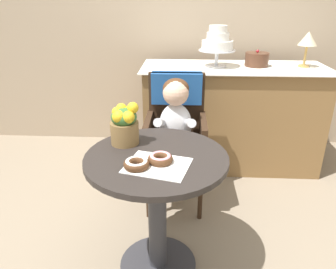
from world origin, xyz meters
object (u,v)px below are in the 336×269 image
at_px(round_layer_cake, 257,59).
at_px(table_lamp, 308,40).
at_px(donut_front, 160,158).
at_px(seated_child, 175,122).
at_px(flower_vase, 124,124).
at_px(donut_mid, 136,164).
at_px(wicker_chair, 176,119).
at_px(tiered_cake_stand, 217,43).
at_px(cafe_table, 157,191).

xyz_separation_m(round_layer_cake, table_lamp, (0.39, -0.01, 0.16)).
bearing_deg(donut_front, round_layer_cake, 63.42).
distance_m(seated_child, flower_vase, 0.53).
xyz_separation_m(seated_child, donut_mid, (-0.16, -0.70, 0.06)).
bearing_deg(donut_mid, flower_vase, 110.37).
height_order(donut_mid, flower_vase, flower_vase).
bearing_deg(wicker_chair, table_lamp, 29.78).
bearing_deg(wicker_chair, seated_child, -90.15).
height_order(flower_vase, tiered_cake_stand, tiered_cake_stand).
xyz_separation_m(donut_mid, tiered_cake_stand, (0.47, 1.43, 0.35)).
bearing_deg(seated_child, donut_mid, -102.66).
bearing_deg(table_lamp, donut_front, -128.04).
distance_m(flower_vase, table_lamp, 1.79).
relative_size(flower_vase, table_lamp, 0.81).
bearing_deg(round_layer_cake, table_lamp, -1.66).
distance_m(wicker_chair, table_lamp, 1.30).
distance_m(round_layer_cake, table_lamp, 0.42).
bearing_deg(seated_child, flower_vase, -120.43).
height_order(round_layer_cake, table_lamp, table_lamp).
distance_m(wicker_chair, flower_vase, 0.67).
bearing_deg(round_layer_cake, cafe_table, -118.68).
height_order(seated_child, table_lamp, table_lamp).
height_order(cafe_table, seated_child, seated_child).
height_order(tiered_cake_stand, round_layer_cake, tiered_cake_stand).
distance_m(cafe_table, tiered_cake_stand, 1.48).
distance_m(donut_front, donut_mid, 0.12).
xyz_separation_m(flower_vase, tiered_cake_stand, (0.57, 1.16, 0.26)).
xyz_separation_m(donut_front, flower_vase, (-0.20, 0.21, 0.09)).
bearing_deg(donut_front, wicker_chair, 86.36).
xyz_separation_m(wicker_chair, donut_mid, (-0.16, -0.85, 0.10)).
height_order(cafe_table, donut_mid, donut_mid).
bearing_deg(cafe_table, tiered_cake_stand, 73.21).
relative_size(wicker_chair, round_layer_cake, 4.89).
bearing_deg(round_layer_cake, donut_front, -116.58).
relative_size(donut_front, tiered_cake_stand, 0.36).
distance_m(wicker_chair, seated_child, 0.16).
height_order(donut_front, donut_mid, donut_front).
height_order(wicker_chair, tiered_cake_stand, tiered_cake_stand).
distance_m(cafe_table, donut_mid, 0.28).
xyz_separation_m(wicker_chair, tiered_cake_stand, (0.32, 0.58, 0.46)).
distance_m(donut_front, table_lamp, 1.82).
bearing_deg(flower_vase, donut_mid, -69.63).
bearing_deg(donut_mid, seated_child, 77.34).
height_order(seated_child, round_layer_cake, round_layer_cake).
height_order(donut_front, tiered_cake_stand, tiered_cake_stand).
bearing_deg(donut_mid, donut_front, 27.71).
relative_size(seated_child, flower_vase, 3.16).
bearing_deg(table_lamp, cafe_table, -130.21).
xyz_separation_m(flower_vase, round_layer_cake, (0.91, 1.20, 0.12)).
bearing_deg(donut_mid, wicker_chair, 79.59).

